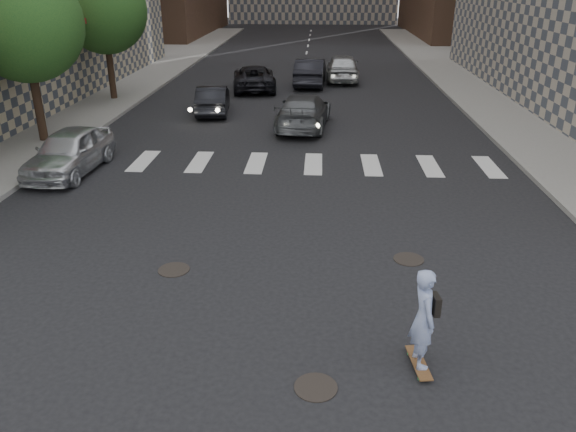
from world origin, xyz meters
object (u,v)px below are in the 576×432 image
traffic_car_a (213,100)px  traffic_car_b (304,111)px  tree_c (105,6)px  tree_b (26,17)px  traffic_car_c (254,78)px  traffic_car_d (342,67)px  traffic_car_e (310,72)px  silver_sedan (69,151)px  skateboarder (424,318)px

traffic_car_a → traffic_car_b: bearing=144.1°
traffic_car_a → tree_c: bearing=-31.6°
tree_c → traffic_car_b: bearing=-27.3°
tree_b → traffic_car_c: (6.89, 11.28, -3.96)m
tree_b → traffic_car_d: size_ratio=1.36×
tree_c → traffic_car_e: bearing=25.8°
silver_sedan → traffic_car_d: bearing=65.1°
tree_b → traffic_car_d: bearing=50.4°
traffic_car_a → traffic_car_c: 6.08m
silver_sedan → skateboarder: bearing=-40.9°
tree_b → tree_c: 8.00m
silver_sedan → traffic_car_c: size_ratio=0.86×
skateboarder → silver_sedan: 13.77m
tree_b → skateboarder: tree_b is taller
traffic_car_c → traffic_car_d: 6.02m
traffic_car_a → traffic_car_e: traffic_car_e is taller
tree_b → traffic_car_b: size_ratio=1.34×
skateboarder → traffic_car_b: 16.07m
silver_sedan → traffic_car_c: (4.44, 14.76, -0.04)m
skateboarder → silver_sedan: (-9.92, 9.54, -0.24)m
tree_c → skateboarder: tree_c is taller
traffic_car_b → traffic_car_d: (2.02, 11.64, 0.11)m
traffic_car_a → traffic_car_d: (6.36, 9.16, 0.17)m
silver_sedan → traffic_car_a: bearing=73.3°
traffic_car_b → tree_b: bearing=21.7°
tree_c → traffic_car_e: (10.05, 4.86, -3.86)m
skateboarder → traffic_car_d: size_ratio=0.38×
silver_sedan → traffic_car_d: size_ratio=0.88×
traffic_car_c → traffic_car_e: size_ratio=1.03×
tree_c → traffic_car_b: (9.95, -5.14, -3.93)m
skateboarder → traffic_car_a: skateboarder is taller
silver_sedan → traffic_car_d: (9.52, 17.98, 0.10)m
tree_c → silver_sedan: (2.45, -11.48, -3.92)m
skateboarder → traffic_car_d: skateboarder is taller
skateboarder → traffic_car_e: size_ratio=0.39×
tree_c → silver_sedan: tree_c is taller
skateboarder → traffic_car_c: skateboarder is taller
tree_c → silver_sedan: bearing=-77.9°
tree_b → tree_c: (0.00, 8.00, 0.00)m
traffic_car_b → traffic_car_e: traffic_car_e is taller
traffic_car_d → traffic_car_e: (-1.93, -1.64, -0.04)m
tree_b → skateboarder: bearing=-46.5°
tree_c → traffic_car_b: tree_c is taller
silver_sedan → traffic_car_d: 20.34m
traffic_car_d → traffic_car_a: bearing=55.1°
traffic_car_a → traffic_car_c: size_ratio=0.81×
silver_sedan → traffic_car_c: silver_sedan is taller
silver_sedan → traffic_car_b: size_ratio=0.86×
traffic_car_b → traffic_car_d: bearing=-94.2°
tree_b → traffic_car_e: size_ratio=1.38×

